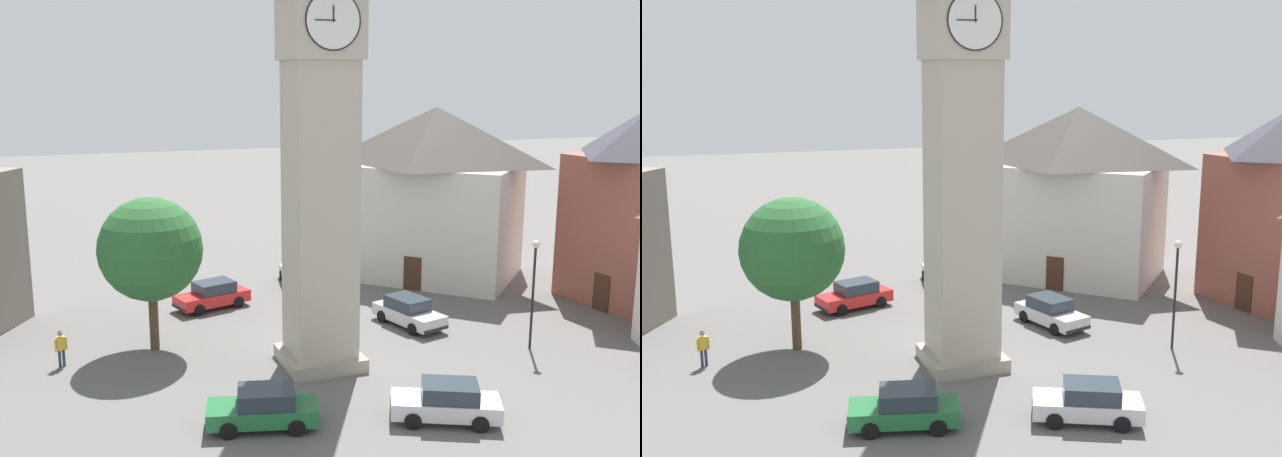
# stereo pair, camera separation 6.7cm
# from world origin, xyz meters

# --- Properties ---
(ground_plane) EXTENTS (200.00, 200.00, 0.00)m
(ground_plane) POSITION_xyz_m (0.00, 0.00, 0.00)
(ground_plane) COLOR #605E5B
(clock_tower) EXTENTS (4.12, 4.12, 23.81)m
(clock_tower) POSITION_xyz_m (0.00, 0.00, 13.97)
(clock_tower) COLOR #A59C89
(clock_tower) RESTS_ON ground
(car_blue_kerb) EXTENTS (2.34, 4.35, 1.53)m
(car_blue_kerb) POSITION_xyz_m (-2.98, -12.70, 0.76)
(car_blue_kerb) COLOR silver
(car_blue_kerb) RESTS_ON ground
(car_silver_kerb) EXTENTS (4.42, 2.67, 1.53)m
(car_silver_kerb) POSITION_xyz_m (4.05, 5.06, 0.76)
(car_silver_kerb) COLOR #236B38
(car_silver_kerb) RESTS_ON ground
(car_red_corner) EXTENTS (4.45, 3.29, 1.53)m
(car_red_corner) POSITION_xyz_m (-2.62, 6.89, 0.76)
(car_red_corner) COLOR silver
(car_red_corner) RESTS_ON ground
(car_white_side) EXTENTS (2.69, 4.42, 1.53)m
(car_white_side) POSITION_xyz_m (-6.14, -3.38, 0.76)
(car_white_side) COLOR silver
(car_white_side) RESTS_ON ground
(car_black_far) EXTENTS (4.44, 2.81, 1.53)m
(car_black_far) POSITION_xyz_m (2.93, -9.80, 0.76)
(car_black_far) COLOR red
(car_black_far) RESTS_ON ground
(pedestrian) EXTENTS (0.54, 0.32, 1.69)m
(pedestrian) POSITION_xyz_m (11.05, -3.59, 1.01)
(pedestrian) COLOR #2D3351
(pedestrian) RESTS_ON ground
(tree) EXTENTS (4.89, 4.89, 7.37)m
(tree) POSITION_xyz_m (6.83, -4.41, 4.91)
(tree) COLOR brown
(tree) RESTS_ON ground
(building_shop_left) EXTENTS (13.44, 13.46, 10.96)m
(building_shop_left) POSITION_xyz_m (-12.10, -11.96, 5.60)
(building_shop_left) COLOR beige
(building_shop_left) RESTS_ON ground
(lamp_post) EXTENTS (0.36, 0.36, 5.32)m
(lamp_post) POSITION_xyz_m (-10.15, 1.58, 3.53)
(lamp_post) COLOR black
(lamp_post) RESTS_ON ground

